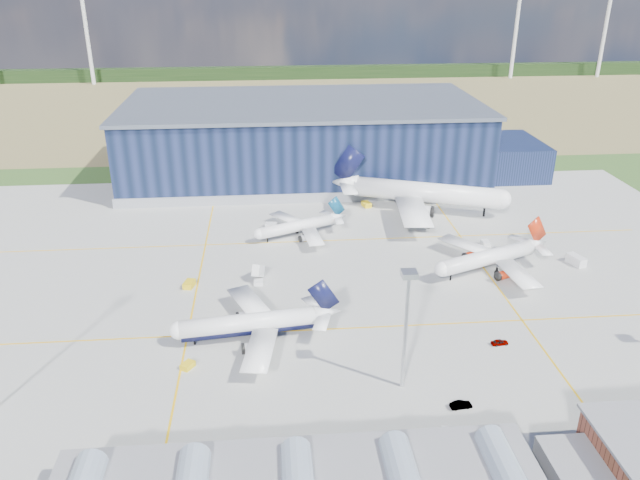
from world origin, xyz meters
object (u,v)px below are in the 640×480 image
at_px(gse_cart_b, 271,225).
at_px(gse_van_c, 459,441).
at_px(gse_tug_b, 188,366).
at_px(airstair, 258,274).
at_px(car_b, 461,405).
at_px(airliner_red, 489,250).
at_px(airliner_widebody, 427,182).
at_px(light_mast_center, 407,311).
at_px(airliner_regional, 297,221).
at_px(gse_cart_a, 485,243).
at_px(gse_tug_a, 189,284).
at_px(hangar, 311,142).
at_px(gse_van_b, 576,260).
at_px(gse_tug_c, 366,204).
at_px(airliner_navy, 248,314).
at_px(car_a, 500,342).

bearing_deg(gse_cart_b, gse_van_c, -155.12).
xyz_separation_m(gse_tug_b, airstair, (13.04, 34.84, 0.86)).
height_order(airstair, car_b, airstair).
bearing_deg(airliner_red, airliner_widebody, -105.04).
height_order(light_mast_center, gse_van_c, light_mast_center).
relative_size(gse_cart_b, car_b, 0.87).
bearing_deg(gse_tug_b, airstair, 102.32).
height_order(airliner_red, airliner_regional, airliner_red).
bearing_deg(gse_cart_a, gse_tug_a, -168.33).
bearing_deg(car_b, hangar, -0.50).
xyz_separation_m(hangar, gse_tug_a, (-34.60, -83.54, -10.89)).
distance_m(airliner_red, gse_van_b, 24.15).
relative_size(gse_tug_c, gse_van_c, 0.61).
height_order(light_mast_center, airliner_regional, light_mast_center).
xyz_separation_m(hangar, airliner_regional, (-7.95, -56.00, -6.96)).
distance_m(gse_tug_b, gse_van_b, 99.26).
xyz_separation_m(hangar, car_b, (15.91, -131.55, -10.99)).
distance_m(gse_cart_a, gse_van_c, 79.95).
bearing_deg(gse_tug_b, gse_van_b, 54.23).
height_order(gse_van_b, airstair, airstair).
bearing_deg(gse_tug_a, airliner_widebody, 47.59).
height_order(airliner_red, airliner_widebody, airliner_widebody).
height_order(airliner_navy, gse_cart_a, airliner_navy).
distance_m(airstair, car_a, 57.59).
relative_size(airliner_navy, airliner_widebody, 0.62).
relative_size(gse_tug_a, car_a, 1.00).
bearing_deg(hangar, gse_cart_b, -106.93).
distance_m(airliner_navy, gse_van_b, 85.62).
relative_size(gse_van_b, airstair, 1.14).
bearing_deg(airliner_red, light_mast_center, 33.20).
bearing_deg(gse_tug_a, airliner_navy, -43.94).
bearing_deg(airliner_red, car_b, 44.88).
bearing_deg(gse_tug_a, car_b, -29.20).
xyz_separation_m(gse_cart_b, airstair, (-3.51, -31.88, 0.71)).
bearing_deg(gse_tug_b, gse_tug_a, 128.24).
bearing_deg(hangar, airstair, -102.84).
xyz_separation_m(airliner_navy, gse_tug_b, (-11.31, -9.15, -5.10)).
distance_m(airliner_navy, gse_tug_b, 15.42).
bearing_deg(gse_van_b, car_b, -148.00).
bearing_deg(airliner_regional, gse_cart_b, -67.25).
xyz_separation_m(hangar, airliner_red, (37.23, -81.54, -5.93)).
bearing_deg(airliner_navy, gse_van_c, 127.16).
bearing_deg(gse_tug_b, hangar, 107.62).
bearing_deg(airliner_regional, gse_van_c, 80.34).
height_order(light_mast_center, gse_van_b, light_mast_center).
height_order(airliner_regional, gse_tug_c, airliner_regional).
distance_m(airliner_navy, gse_tug_c, 80.21).
xyz_separation_m(airliner_navy, airstair, (1.72, 25.69, -4.25)).
height_order(hangar, light_mast_center, hangar).
xyz_separation_m(airliner_navy, car_a, (49.40, -6.60, -5.08)).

